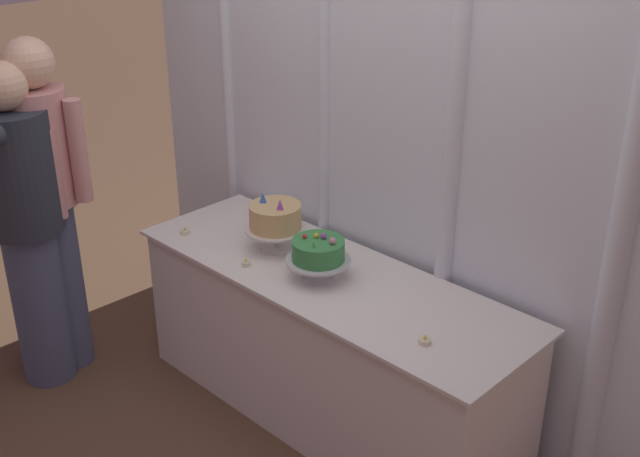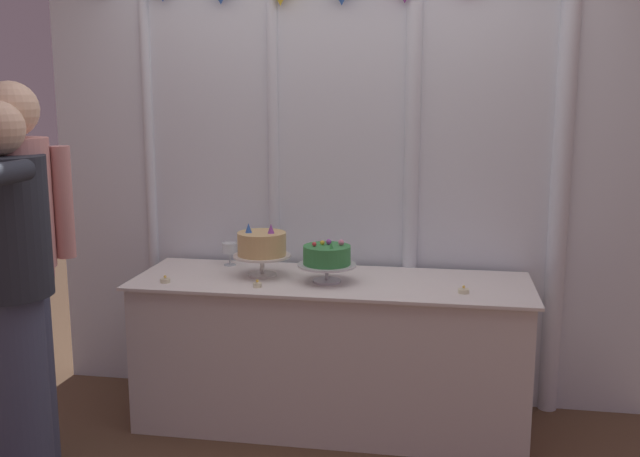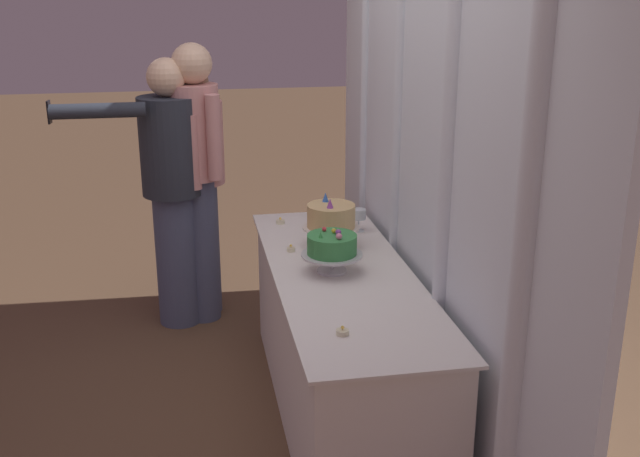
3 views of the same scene
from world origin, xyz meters
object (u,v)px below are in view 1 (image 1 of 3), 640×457
wine_glass (274,205)px  tealight_near_left (246,263)px  guest_man_pink_jacket (37,208)px  cake_display_nearright (318,252)px  cake_table (327,346)px  guest_man_dark_suit (48,191)px  guest_girl_blue_dress (23,217)px  tealight_near_right (425,341)px  cake_display_nearleft (275,219)px  tealight_far_left (185,232)px

wine_glass → tealight_near_left: size_ratio=2.93×
wine_glass → guest_man_pink_jacket: (-0.80, -0.86, 0.01)m
cake_display_nearright → cake_table: bearing=74.8°
guest_man_pink_jacket → cake_display_nearright: bearing=23.6°
tealight_near_left → guest_man_dark_suit: bearing=-155.4°
tealight_near_left → guest_man_pink_jacket: 1.16m
tealight_near_left → guest_man_pink_jacket: size_ratio=0.03×
guest_girl_blue_dress → guest_man_pink_jacket: 0.21m
wine_glass → tealight_near_left: bearing=-57.7°
guest_man_dark_suit → tealight_near_right: bearing=14.5°
cake_display_nearright → guest_man_dark_suit: size_ratio=0.17×
guest_man_dark_suit → cake_display_nearleft: bearing=35.2°
wine_glass → guest_man_pink_jacket: 1.18m
wine_glass → tealight_near_left: (0.26, -0.41, -0.08)m
cake_display_nearleft → guest_man_pink_jacket: guest_man_pink_jacket is taller
cake_table → tealight_far_left: (-0.80, -0.19, 0.39)m
cake_display_nearleft → tealight_near_left: bearing=-82.0°
cake_display_nearright → guest_man_pink_jacket: guest_man_pink_jacket is taller
cake_table → guest_girl_blue_dress: guest_girl_blue_dress is taller
cake_table → guest_girl_blue_dress: 1.56m
cake_display_nearleft → wine_glass: size_ratio=2.36×
cake_display_nearleft → guest_girl_blue_dress: guest_girl_blue_dress is taller
cake_display_nearleft → wine_glass: cake_display_nearleft is taller
cake_display_nearright → tealight_near_right: (0.66, -0.09, -0.11)m
cake_display_nearright → guest_man_dark_suit: bearing=-155.2°
wine_glass → guest_man_pink_jacket: bearing=-132.9°
cake_table → guest_man_dark_suit: 1.54m
cake_table → tealight_far_left: 0.91m
tealight_near_left → cake_display_nearright: bearing=25.4°
cake_table → wine_glass: size_ratio=15.98×
cake_display_nearright → guest_man_dark_suit: 1.39m
cake_display_nearright → guest_girl_blue_dress: 1.44m
cake_display_nearright → guest_man_pink_jacket: (-1.37, -0.60, -0.02)m
tealight_far_left → tealight_near_right: size_ratio=0.97×
tealight_far_left → tealight_near_left: same height
tealight_near_right → cake_table: bearing=168.1°
tealight_far_left → guest_man_dark_suit: (-0.48, -0.44, 0.21)m
wine_glass → guest_man_dark_suit: 1.10m
guest_girl_blue_dress → guest_man_dark_suit: bearing=101.0°
cake_display_nearright → guest_man_pink_jacket: bearing=-156.4°
cake_display_nearleft → wine_glass: bearing=139.1°
cake_display_nearleft → tealight_near_left: cake_display_nearleft is taller
tealight_near_right → wine_glass: bearing=164.1°
guest_girl_blue_dress → guest_man_pink_jacket: (-0.14, 0.14, -0.04)m
cake_table → tealight_near_right: tealight_near_right is taller
wine_glass → guest_man_pink_jacket: size_ratio=0.08×
tealight_near_right → guest_man_pink_jacket: bearing=-165.9°
tealight_far_left → tealight_near_right: (1.44, 0.05, 0.00)m
tealight_far_left → tealight_near_right: 1.44m
cake_display_nearright → tealight_far_left: cake_display_nearright is taller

